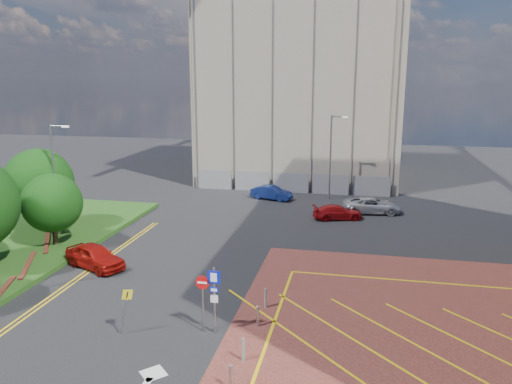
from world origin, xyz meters
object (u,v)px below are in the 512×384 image
(lamp_back, at_px, (331,154))
(sign_cluster, at_px, (210,293))
(tree_d, at_px, (39,182))
(car_silver_back, at_px, (372,205))
(warning_sign, at_px, (125,306))
(car_red_back, at_px, (338,212))
(car_blue_back, at_px, (272,193))
(tree_c, at_px, (52,203))
(lamp_left_far, at_px, (55,176))
(car_red_left, at_px, (95,256))

(lamp_back, bearing_deg, sign_cluster, -97.97)
(tree_d, relative_size, car_silver_back, 1.24)
(warning_sign, xyz_separation_m, car_red_back, (8.52, 21.13, -0.84))
(lamp_back, bearing_deg, car_red_back, -81.33)
(lamp_back, distance_m, car_blue_back, 6.73)
(tree_c, distance_m, sign_cluster, 16.53)
(lamp_back, bearing_deg, car_blue_back, -166.96)
(sign_cluster, xyz_separation_m, car_blue_back, (-1.69, 25.75, -1.30))
(car_blue_back, distance_m, car_silver_back, 9.83)
(tree_c, relative_size, lamp_back, 0.61)
(sign_cluster, xyz_separation_m, car_red_back, (4.83, 20.16, -1.37))
(lamp_left_far, xyz_separation_m, car_red_back, (19.55, 9.14, -4.07))
(warning_sign, distance_m, car_blue_back, 26.80)
(warning_sign, height_order, car_red_left, warning_sign)
(car_red_left, bearing_deg, lamp_back, -7.25)
(tree_c, xyz_separation_m, warning_sign, (10.10, -9.98, -1.76))
(tree_c, bearing_deg, car_red_left, -31.41)
(tree_c, relative_size, warning_sign, 2.18)
(lamp_back, bearing_deg, car_red_left, -122.23)
(lamp_back, distance_m, car_silver_back, 6.87)
(warning_sign, bearing_deg, lamp_back, 75.04)
(tree_d, distance_m, warning_sign, 18.61)
(tree_d, relative_size, sign_cluster, 1.90)
(warning_sign, bearing_deg, car_red_back, 68.03)
(tree_c, bearing_deg, sign_cluster, -33.16)
(warning_sign, bearing_deg, sign_cluster, 14.65)
(sign_cluster, relative_size, warning_sign, 1.42)
(car_silver_back, bearing_deg, car_red_left, 125.95)
(car_blue_back, height_order, car_silver_back, car_silver_back)
(tree_d, xyz_separation_m, car_blue_back, (15.10, 13.73, -3.22))
(tree_c, relative_size, car_blue_back, 1.23)
(warning_sign, relative_size, car_red_left, 0.52)
(sign_cluster, height_order, car_silver_back, sign_cluster)
(tree_c, xyz_separation_m, sign_cluster, (13.80, -9.02, -1.24))
(car_silver_back, bearing_deg, tree_c, 114.37)
(sign_cluster, bearing_deg, lamp_left_far, 143.18)
(car_blue_back, bearing_deg, tree_c, 159.20)
(tree_c, height_order, car_red_back, tree_c)
(tree_c, relative_size, sign_cluster, 1.53)
(car_red_back, bearing_deg, warning_sign, 141.76)
(tree_d, height_order, car_red_left, tree_d)
(car_silver_back, bearing_deg, sign_cluster, 153.21)
(car_silver_back, bearing_deg, tree_d, 105.44)
(tree_d, xyz_separation_m, lamp_left_far, (2.08, -1.00, 0.79))
(tree_c, height_order, car_red_left, tree_c)
(lamp_left_far, height_order, lamp_back, lamp_left_far)
(sign_cluster, bearing_deg, tree_c, 146.84)
(tree_c, xyz_separation_m, lamp_left_far, (-0.92, 2.00, 1.47))
(sign_cluster, distance_m, warning_sign, 3.85)
(tree_c, distance_m, car_silver_back, 25.57)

